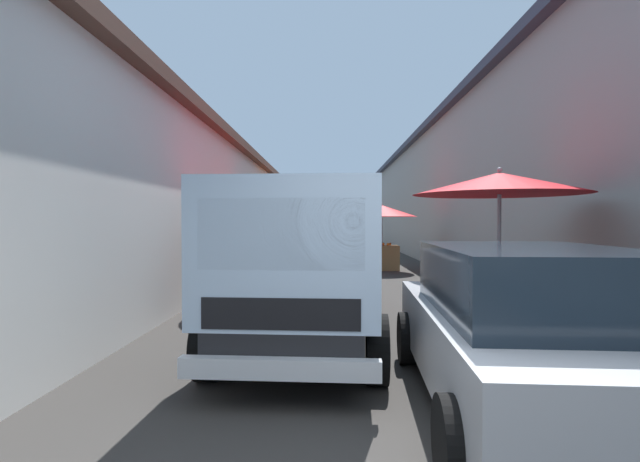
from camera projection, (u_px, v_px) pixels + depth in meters
ground at (346, 271)px, 15.89m from camera, size 90.00×90.00×0.00m
building_left_whitewash at (168, 212)px, 18.24m from camera, size 49.80×7.50×4.06m
building_right_concrete at (523, 193)px, 17.95m from camera, size 49.80×7.50×5.48m
fruit_stall_far_left at (301, 220)px, 19.30m from camera, size 2.57×2.57×2.20m
fruit_stall_far_right at (284, 211)px, 9.21m from camera, size 2.47×2.47×2.46m
fruit_stall_mid_lane at (261, 221)px, 12.08m from camera, size 2.60×2.60×2.14m
fruit_stall_near_right at (499, 206)px, 6.79m from camera, size 2.46×2.46×2.45m
fruit_stall_near_left at (383, 219)px, 16.10m from camera, size 2.37×2.37×2.30m
hatchback_car at (525, 328)px, 4.12m from camera, size 4.00×2.09×1.45m
delivery_truck at (299, 275)px, 5.57m from camera, size 5.00×2.16×2.08m
vendor_by_crates at (311, 242)px, 15.79m from camera, size 0.40×0.60×1.69m
vendor_in_shade at (301, 242)px, 17.86m from camera, size 0.27×0.62×1.55m
plastic_stool at (295, 264)px, 15.06m from camera, size 0.30×0.30×0.43m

